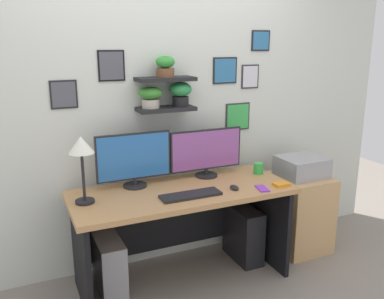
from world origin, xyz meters
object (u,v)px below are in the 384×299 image
desk (180,213)px  drawer_cabinet (298,212)px  monitor_left (134,159)px  desk_lamp (81,151)px  coffee_mug (258,168)px  computer_tower_left (109,265)px  monitor_right (206,152)px  keyboard (190,195)px  printer (302,167)px  cell_phone (262,188)px  computer_tower_right (243,234)px  scissors_tray (281,184)px  computer_mouse (234,187)px

desk → drawer_cabinet: 1.17m
monitor_left → desk_lamp: (-0.40, -0.18, 0.15)m
coffee_mug → computer_tower_left: (-1.28, -0.01, -0.58)m
monitor_right → keyboard: (-0.30, -0.37, -0.19)m
monitor_right → coffee_mug: bearing=-16.1°
keyboard → coffee_mug: 0.77m
printer → desk_lamp: bearing=-178.7°
drawer_cabinet → keyboard: bearing=-168.9°
desk → cell_phone: 0.65m
computer_tower_left → desk_lamp: bearing=-162.7°
desk → cell_phone: cell_phone is taller
monitor_right → computer_tower_right: (0.30, -0.12, -0.72)m
cell_phone → scissors_tray: size_ratio=1.17×
drawer_cabinet → monitor_left: bearing=174.5°
keyboard → desk_lamp: desk_lamp is taller
cell_phone → keyboard: bearing=-176.4°
desk → drawer_cabinet: size_ratio=2.44×
printer → computer_tower_right: size_ratio=0.82×
printer → drawer_cabinet: bearing=-90.0°
scissors_tray → monitor_left: bearing=156.2°
computer_mouse → printer: 0.83m
printer → computer_tower_left: size_ratio=0.90×
monitor_left → printer: monitor_left is taller
keyboard → desk_lamp: bearing=165.2°
desk → coffee_mug: coffee_mug is taller
monitor_right → computer_mouse: (0.05, -0.37, -0.19)m
scissors_tray → computer_tower_left: (-1.27, 0.31, -0.55)m
desk_lamp → coffee_mug: (1.43, 0.06, -0.32)m
desk → computer_mouse: bearing=-30.5°
scissors_tray → desk_lamp: bearing=169.4°
computer_tower_left → computer_tower_right: 1.15m
computer_tower_left → cell_phone: bearing=-16.0°
monitor_right → scissors_tray: 0.64m
desk_lamp → coffee_mug: 1.46m
desk_lamp → cell_phone: desk_lamp is taller
keyboard → computer_tower_left: 0.81m
monitor_right → scissors_tray: size_ratio=5.12×
coffee_mug → computer_mouse: bearing=-146.2°
drawer_cabinet → coffee_mug: bearing=177.5°
keyboard → computer_tower_left: bearing=157.2°
desk → monitor_left: bearing=151.6°
monitor_right → printer: monitor_right is taller
keyboard → coffee_mug: bearing=18.7°
desk → computer_tower_right: size_ratio=3.57×
computer_mouse → drawer_cabinet: (0.80, 0.23, -0.43)m
computer_tower_right → monitor_left: bearing=172.2°
monitor_right → desk: bearing=-151.6°
computer_mouse → scissors_tray: bearing=-12.3°
monitor_left → monitor_right: (0.60, 0.00, -0.01)m
cell_phone → scissors_tray: bearing=12.4°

